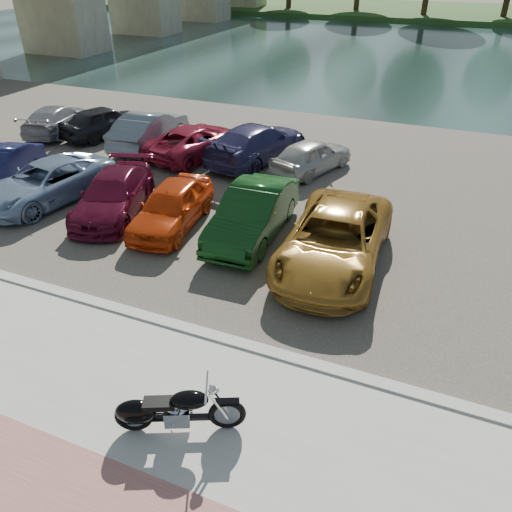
{
  "coord_description": "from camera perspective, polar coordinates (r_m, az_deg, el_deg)",
  "views": [
    {
      "loc": [
        4.09,
        -5.52,
        7.48
      ],
      "look_at": [
        0.11,
        4.01,
        1.1
      ],
      "focal_mm": 35.0,
      "sensor_mm": 36.0,
      "label": 1
    }
  ],
  "objects": [
    {
      "name": "car_12",
      "position": [
        19.69,
        6.34,
        11.33
      ],
      "size": [
        2.75,
        4.08,
        1.29
      ],
      "primitive_type": "imported",
      "rotation": [
        0.0,
        0.0,
        2.79
      ],
      "color": "#ABABA7",
      "rests_on": "parking_lot"
    },
    {
      "name": "car_3",
      "position": [
        16.93,
        -16.0,
        6.76
      ],
      "size": [
        3.02,
        4.78,
        1.29
      ],
      "primitive_type": "imported",
      "rotation": [
        0.0,
        0.0,
        0.3
      ],
      "color": "#500B21",
      "rests_on": "parking_lot"
    },
    {
      "name": "car_10",
      "position": [
        21.37,
        -6.97,
        12.94
      ],
      "size": [
        2.99,
        4.99,
        1.3
      ],
      "primitive_type": "imported",
      "rotation": [
        0.0,
        0.0,
        2.95
      ],
      "color": "maroon",
      "rests_on": "parking_lot"
    },
    {
      "name": "river",
      "position": [
        46.31,
        18.58,
        20.92
      ],
      "size": [
        120.0,
        40.0,
        0.0
      ],
      "primitive_type": "cube",
      "color": "#182C29",
      "rests_on": "ground"
    },
    {
      "name": "kerb",
      "position": [
        11.32,
        -4.5,
        -9.31
      ],
      "size": [
        60.0,
        0.3,
        0.14
      ],
      "primitive_type": "cube",
      "color": "#ADAAA3",
      "rests_on": "ground"
    },
    {
      "name": "car_11",
      "position": [
        20.66,
        0.15,
        12.81
      ],
      "size": [
        3.25,
        5.53,
        1.5
      ],
      "primitive_type": "imported",
      "rotation": [
        0.0,
        0.0,
        2.91
      ],
      "color": "#2D2A53",
      "rests_on": "parking_lot"
    },
    {
      "name": "car_8",
      "position": [
        24.67,
        -16.94,
        14.52
      ],
      "size": [
        2.89,
        4.41,
        1.4
      ],
      "primitive_type": "imported",
      "rotation": [
        0.0,
        0.0,
        2.81
      ],
      "color": "black",
      "rests_on": "parking_lot"
    },
    {
      "name": "car_4",
      "position": [
        15.66,
        -9.63,
        5.66
      ],
      "size": [
        2.06,
        4.14,
        1.36
      ],
      "primitive_type": "imported",
      "rotation": [
        0.0,
        0.0,
        0.12
      ],
      "color": "red",
      "rests_on": "parking_lot"
    },
    {
      "name": "car_2",
      "position": [
        18.56,
        -22.82,
        7.77
      ],
      "size": [
        3.12,
        5.16,
        1.34
      ],
      "primitive_type": "imported",
      "rotation": [
        0.0,
        0.0,
        -0.2
      ],
      "color": "#7A93B1",
      "rests_on": "parking_lot"
    },
    {
      "name": "car_5",
      "position": [
        14.86,
        -0.34,
        4.93
      ],
      "size": [
        1.78,
        4.6,
        1.49
      ],
      "primitive_type": "imported",
      "rotation": [
        0.0,
        0.0,
        0.04
      ],
      "color": "#0F3812",
      "rests_on": "parking_lot"
    },
    {
      "name": "parking_lot",
      "position": [
        18.58,
        8.1,
        7.7
      ],
      "size": [
        60.0,
        18.0,
        0.04
      ],
      "primitive_type": "cube",
      "color": "#433D36",
      "rests_on": "ground"
    },
    {
      "name": "car_7",
      "position": [
        25.96,
        -21.83,
        14.31
      ],
      "size": [
        2.77,
        4.62,
        1.25
      ],
      "primitive_type": "imported",
      "rotation": [
        0.0,
        0.0,
        3.39
      ],
      "color": "gray",
      "rests_on": "parking_lot"
    },
    {
      "name": "ground",
      "position": [
        10.16,
        -9.73,
        -16.36
      ],
      "size": [
        200.0,
        200.0,
        0.0
      ],
      "primitive_type": "plane",
      "color": "#595447",
      "rests_on": "ground"
    },
    {
      "name": "car_9",
      "position": [
        22.81,
        -12.1,
        13.98
      ],
      "size": [
        1.87,
        4.66,
        1.51
      ],
      "primitive_type": "imported",
      "rotation": [
        0.0,
        0.0,
        3.2
      ],
      "color": "slate",
      "rests_on": "parking_lot"
    },
    {
      "name": "motorcycle",
      "position": [
        9.3,
        -10.07,
        -17.0
      ],
      "size": [
        2.19,
        1.18,
        1.05
      ],
      "rotation": [
        0.0,
        0.0,
        0.43
      ],
      "color": "black",
      "rests_on": "promenade"
    },
    {
      "name": "far_bank",
      "position": [
        77.96,
        21.61,
        24.48
      ],
      "size": [
        120.0,
        24.0,
        0.6
      ],
      "primitive_type": "cube",
      "color": "#274A1A",
      "rests_on": "ground"
    },
    {
      "name": "promenade",
      "position": [
        9.61,
        -13.02,
        -20.1
      ],
      "size": [
        60.0,
        6.0,
        0.1
      ],
      "primitive_type": "cube",
      "color": "#ADAAA3",
      "rests_on": "ground"
    },
    {
      "name": "car_6",
      "position": [
        13.59,
        8.99,
        1.86
      ],
      "size": [
        2.79,
        5.61,
        1.53
      ],
      "primitive_type": "imported",
      "rotation": [
        0.0,
        0.0,
        0.05
      ],
      "color": "#9E6E24",
      "rests_on": "parking_lot"
    }
  ]
}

